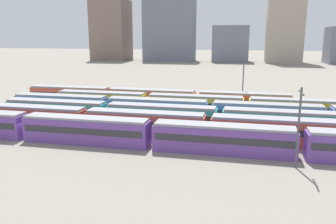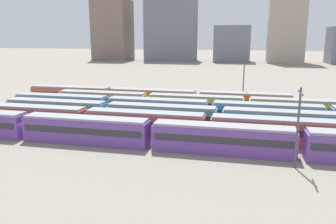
# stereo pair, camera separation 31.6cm
# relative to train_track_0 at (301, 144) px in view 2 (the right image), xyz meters

# --- Properties ---
(ground_plane) EXTENTS (600.00, 600.00, 0.00)m
(ground_plane) POSITION_rel_train_track_0_xyz_m (-37.13, 13.00, -1.90)
(ground_plane) COLOR gray
(train_track_0) EXTENTS (112.50, 3.06, 3.75)m
(train_track_0) POSITION_rel_train_track_0_xyz_m (0.00, 0.00, 0.00)
(train_track_0) COLOR #6B429E
(train_track_0) RESTS_ON ground_plane
(train_track_1) EXTENTS (55.80, 3.06, 3.75)m
(train_track_1) POSITION_rel_train_track_0_xyz_m (-21.36, 5.20, -0.00)
(train_track_1) COLOR #BC4C38
(train_track_1) RESTS_ON ground_plane
(train_track_2) EXTENTS (93.60, 3.06, 3.75)m
(train_track_2) POSITION_rel_train_track_0_xyz_m (-1.21, 10.40, 0.00)
(train_track_2) COLOR teal
(train_track_2) RESTS_ON ground_plane
(train_track_3) EXTENTS (112.50, 3.06, 3.75)m
(train_track_3) POSITION_rel_train_track_0_xyz_m (6.17, 15.60, 0.00)
(train_track_3) COLOR #4C70BC
(train_track_3) RESTS_ON ground_plane
(train_track_4) EXTENTS (74.70, 3.06, 3.75)m
(train_track_4) POSITION_rel_train_track_0_xyz_m (-6.61, 20.80, 0.00)
(train_track_4) COLOR yellow
(train_track_4) RESTS_ON ground_plane
(train_track_5) EXTENTS (55.80, 3.06, 3.75)m
(train_track_5) POSITION_rel_train_track_0_xyz_m (-25.88, 26.00, -0.00)
(train_track_5) COLOR #BC4C38
(train_track_5) RESTS_ON ground_plane
(catenary_pole_0) EXTENTS (0.24, 3.20, 9.26)m
(catenary_pole_0) POSITION_rel_train_track_0_xyz_m (-1.00, -3.16, 3.26)
(catenary_pole_0) COLOR #4C4C51
(catenary_pole_0) RESTS_ON ground_plane
(catenary_pole_1) EXTENTS (0.24, 3.20, 8.92)m
(catenary_pole_1) POSITION_rel_train_track_0_xyz_m (-7.43, 29.25, 3.09)
(catenary_pole_1) COLOR #4C4C51
(catenary_pole_1) RESTS_ON ground_plane
(distant_building_0) EXTENTS (20.27, 20.14, 35.20)m
(distant_building_0) POSITION_rel_train_track_0_xyz_m (-87.00, 157.10, 15.70)
(distant_building_0) COLOR #7A665B
(distant_building_0) RESTS_ON ground_plane
(distant_building_1) EXTENTS (28.88, 15.44, 34.29)m
(distant_building_1) POSITION_rel_train_track_0_xyz_m (-51.03, 157.10, 15.24)
(distant_building_1) COLOR slate
(distant_building_1) RESTS_ON ground_plane
(distant_building_2) EXTENTS (19.77, 16.70, 20.01)m
(distant_building_2) POSITION_rel_train_track_0_xyz_m (-15.70, 157.10, 8.10)
(distant_building_2) COLOR slate
(distant_building_2) RESTS_ON ground_plane
(distant_building_3) EXTENTS (18.80, 17.11, 43.00)m
(distant_building_3) POSITION_rel_train_track_0_xyz_m (12.55, 157.10, 19.60)
(distant_building_3) COLOR #A89989
(distant_building_3) RESTS_ON ground_plane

